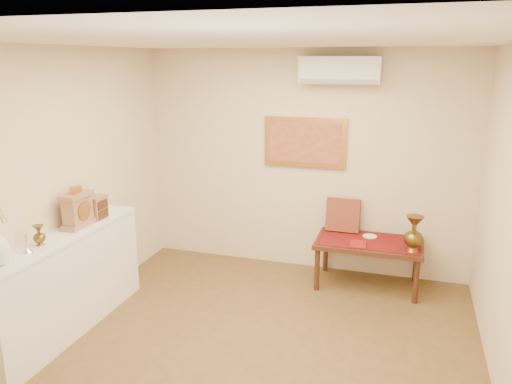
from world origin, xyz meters
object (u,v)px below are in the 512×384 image
at_px(brass_urn_tall, 414,230).
at_px(low_table, 369,246).
at_px(mantel_clock, 78,210).
at_px(display_ledge, 66,284).
at_px(wooden_chest, 96,208).

distance_m(brass_urn_tall, low_table, 0.60).
bearing_deg(brass_urn_tall, low_table, 158.92).
xyz_separation_m(mantel_clock, low_table, (2.67, 1.62, -0.67)).
relative_size(display_ledge, mantel_clock, 4.93).
relative_size(brass_urn_tall, mantel_clock, 1.16).
bearing_deg(mantel_clock, wooden_chest, 85.20).
xyz_separation_m(brass_urn_tall, wooden_chest, (-3.12, -1.17, 0.31)).
bearing_deg(wooden_chest, low_table, 27.09).
bearing_deg(low_table, brass_urn_tall, -21.08).
bearing_deg(mantel_clock, brass_urn_tall, 24.52).
bearing_deg(low_table, mantel_clock, -148.77).
bearing_deg(mantel_clock, low_table, 31.23).
relative_size(wooden_chest, low_table, 0.20).
xyz_separation_m(display_ledge, low_table, (2.67, 1.88, -0.01)).
xyz_separation_m(brass_urn_tall, mantel_clock, (-3.14, -1.43, 0.36)).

